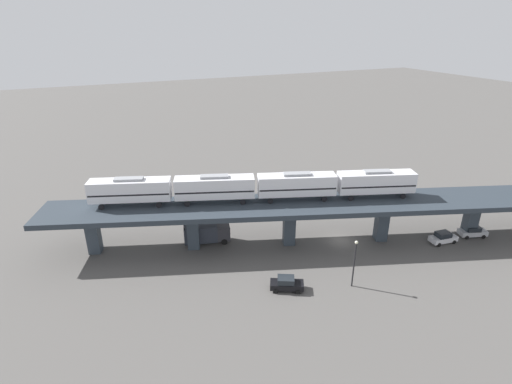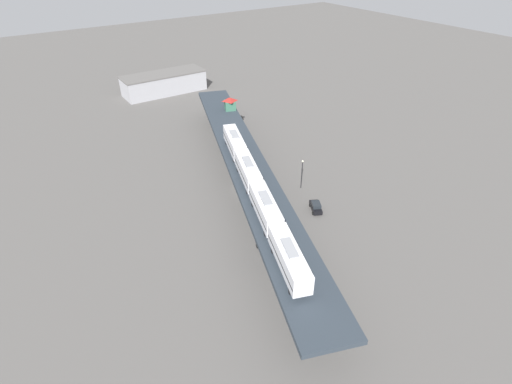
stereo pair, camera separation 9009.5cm
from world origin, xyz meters
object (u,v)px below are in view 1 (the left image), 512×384
object	(u,v)px
street_car_white	(443,237)
delivery_truck	(206,233)
street_car_silver	(473,231)
street_car_black	(287,284)
street_lamp	(355,260)
subway_train	(256,186)

from	to	relation	value
street_car_white	delivery_truck	world-z (taller)	delivery_truck
street_car_white	street_car_silver	bearing A→B (deg)	85.46
street_car_white	street_car_black	bearing A→B (deg)	-89.04
delivery_truck	street_lamp	xyz separation A→B (m)	(18.87, 14.27, 2.35)
street_car_white	street_lamp	bearing A→B (deg)	-80.50
street_car_white	delivery_truck	xyz separation A→B (m)	(-15.48, -34.51, 0.82)
delivery_truck	street_car_silver	bearing A→B (deg)	68.52
street_lamp	street_car_black	bearing A→B (deg)	-109.17
street_car_black	street_car_silver	world-z (taller)	same
subway_train	delivery_truck	xyz separation A→B (m)	(-2.46, -7.57, -7.78)
street_lamp	subway_train	bearing A→B (deg)	-157.79
delivery_truck	street_lamp	world-z (taller)	street_lamp
subway_train	delivery_truck	world-z (taller)	subway_train
subway_train	street_car_white	distance (m)	31.13
street_car_black	street_lamp	bearing A→B (deg)	70.83
street_car_silver	delivery_truck	distance (m)	43.61
subway_train	street_car_white	bearing A→B (deg)	64.20
subway_train	street_car_black	world-z (taller)	subway_train
subway_train	street_lamp	bearing A→B (deg)	22.21
street_car_silver	street_lamp	size ratio (longest dim) A/B	0.68
street_car_silver	street_lamp	bearing A→B (deg)	-83.69
street_car_black	street_lamp	world-z (taller)	street_lamp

